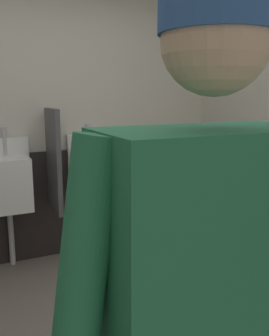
{
  "coord_description": "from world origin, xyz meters",
  "views": [
    {
      "loc": [
        -0.68,
        -1.63,
        1.52
      ],
      "look_at": [
        -0.11,
        -0.43,
        1.25
      ],
      "focal_mm": 39.52,
      "sensor_mm": 36.0,
      "label": 1
    }
  ],
  "objects": [
    {
      "name": "urinal_left",
      "position": [
        -0.34,
        1.58,
        0.78
      ],
      "size": [
        0.4,
        0.34,
        1.24
      ],
      "color": "white",
      "rests_on": "ground_plane"
    },
    {
      "name": "privacy_divider_panel",
      "position": [
        0.03,
        1.5,
        0.95
      ],
      "size": [
        0.04,
        0.4,
        0.9
      ],
      "primitive_type": "cube",
      "color": "#4C4C51"
    },
    {
      "name": "wall_back",
      "position": [
        0.0,
        1.79,
        1.37
      ],
      "size": [
        4.04,
        0.12,
        2.74
      ],
      "primitive_type": "cube",
      "color": "beige",
      "rests_on": "ground_plane"
    },
    {
      "name": "person",
      "position": [
        -0.22,
        -1.04,
        1.02
      ],
      "size": [
        0.69,
        0.6,
        1.72
      ],
      "color": "#2D3342",
      "rests_on": "ground_plane"
    },
    {
      "name": "wainscot_band_back",
      "position": [
        0.0,
        1.72,
        0.5
      ],
      "size": [
        3.44,
        0.03,
        1.01
      ],
      "primitive_type": "cube",
      "color": "black",
      "rests_on": "ground_plane"
    },
    {
      "name": "urinal_middle",
      "position": [
        0.41,
        1.58,
        0.78
      ],
      "size": [
        0.4,
        0.34,
        1.24
      ],
      "color": "white",
      "rests_on": "ground_plane"
    }
  ]
}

